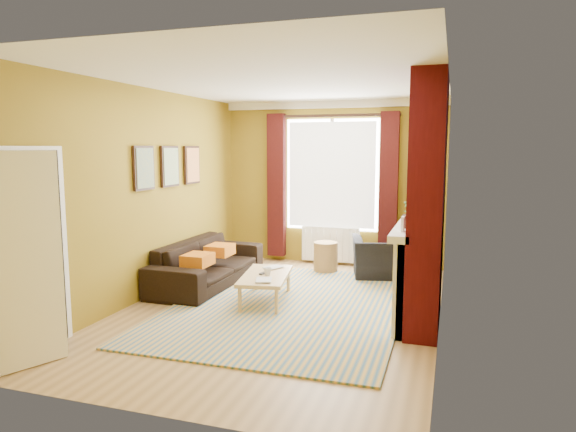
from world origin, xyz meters
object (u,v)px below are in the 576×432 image
object	(u,v)px
wicker_stool	(326,257)
floor_lamp	(423,187)
sofa	(208,263)
coffee_table	(266,277)
armchair	(384,258)

from	to	relation	value
wicker_stool	floor_lamp	xyz separation A→B (m)	(1.49, 0.17, 1.17)
sofa	coffee_table	xyz separation A→B (m)	(1.13, -0.59, 0.01)
sofa	wicker_stool	world-z (taller)	sofa
coffee_table	floor_lamp	xyz separation A→B (m)	(1.84, 2.04, 1.08)
sofa	armchair	bearing A→B (deg)	-62.73
sofa	armchair	xyz separation A→B (m)	(2.43, 1.20, -0.01)
sofa	wicker_stool	xyz separation A→B (m)	(1.48, 1.29, -0.08)
armchair	floor_lamp	xyz separation A→B (m)	(0.54, 0.25, 1.10)
armchair	floor_lamp	size ratio (longest dim) A/B	0.54
sofa	coffee_table	bearing A→B (deg)	-116.45
floor_lamp	coffee_table	bearing A→B (deg)	-132.10
armchair	coffee_table	world-z (taller)	armchair
wicker_stool	sofa	bearing A→B (deg)	-138.90
wicker_stool	coffee_table	bearing A→B (deg)	-100.55
coffee_table	wicker_stool	world-z (taller)	wicker_stool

